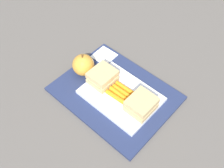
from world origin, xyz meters
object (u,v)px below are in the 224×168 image
(food_tray, at_px, (121,96))
(sandwich_half_right, at_px, (103,77))
(paper_napkin, at_px, (104,56))
(carrot_sticks_bundle, at_px, (121,93))
(sandwich_half_left, at_px, (141,104))
(apple, at_px, (83,65))

(food_tray, relative_size, sandwich_half_right, 2.88)
(food_tray, relative_size, paper_napkin, 3.29)
(sandwich_half_right, bearing_deg, carrot_sticks_bundle, -179.84)
(sandwich_half_left, xyz_separation_m, carrot_sticks_bundle, (0.08, -0.00, -0.01))
(food_tray, bearing_deg, sandwich_half_right, 0.00)
(carrot_sticks_bundle, xyz_separation_m, paper_napkin, (0.16, -0.09, -0.02))
(sandwich_half_right, bearing_deg, apple, 4.77)
(carrot_sticks_bundle, bearing_deg, food_tray, 162.76)
(food_tray, bearing_deg, paper_napkin, -30.48)
(sandwich_half_right, bearing_deg, paper_napkin, -48.95)
(sandwich_half_left, relative_size, paper_napkin, 1.14)
(food_tray, height_order, carrot_sticks_bundle, carrot_sticks_bundle)
(sandwich_half_right, bearing_deg, sandwich_half_left, 180.00)
(sandwich_half_left, bearing_deg, paper_napkin, -21.59)
(apple, xyz_separation_m, paper_napkin, (0.00, -0.10, -0.03))
(sandwich_half_right, height_order, paper_napkin, sandwich_half_right)
(food_tray, bearing_deg, carrot_sticks_bundle, -17.24)
(sandwich_half_right, xyz_separation_m, apple, (0.08, 0.01, 0.00))
(sandwich_half_left, distance_m, apple, 0.24)
(carrot_sticks_bundle, bearing_deg, sandwich_half_right, 0.16)
(food_tray, height_order, apple, apple)
(sandwich_half_left, xyz_separation_m, sandwich_half_right, (0.16, 0.00, 0.00))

